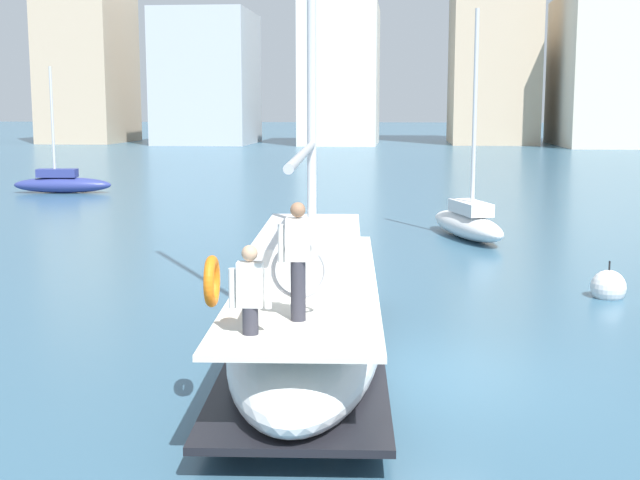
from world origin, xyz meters
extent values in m
plane|color=#38607A|center=(0.00, 0.00, 0.00)|extent=(400.00, 400.00, 0.00)
ellipsoid|color=white|center=(-1.77, 0.41, 0.70)|extent=(2.96, 9.72, 1.40)
cube|color=black|center=(-1.77, 0.41, 0.39)|extent=(2.97, 9.53, 0.10)
cube|color=beige|center=(-1.77, 0.41, 1.44)|extent=(2.74, 9.23, 0.08)
cube|color=white|center=(-1.81, 1.13, 1.83)|extent=(1.93, 4.41, 0.70)
cylinder|color=#B7B7BC|center=(-1.67, -1.27, 3.60)|extent=(0.46, 5.76, 0.12)
cylinder|color=silver|center=(-2.03, 4.82, 1.95)|extent=(0.90, 0.11, 0.06)
torus|color=orange|center=(-2.79, -2.30, 1.95)|extent=(0.18, 0.71, 0.70)
cylinder|color=#33333D|center=(-1.60, -2.47, 1.88)|extent=(0.20, 0.20, 0.80)
cube|color=white|center=(-1.60, -2.47, 2.56)|extent=(0.33, 0.22, 0.56)
sphere|color=#9E7051|center=(-1.60, -2.47, 2.95)|extent=(0.20, 0.20, 0.20)
cylinder|color=white|center=(-1.82, -2.48, 2.51)|extent=(0.09, 0.09, 0.50)
cylinder|color=white|center=(-1.38, -2.45, 2.51)|extent=(0.09, 0.09, 0.50)
cylinder|color=#33333D|center=(-2.11, -3.22, 1.66)|extent=(0.20, 0.20, 0.35)
cube|color=white|center=(-2.11, -3.22, 2.11)|extent=(0.33, 0.22, 0.56)
sphere|color=tan|center=(-2.11, -3.22, 2.50)|extent=(0.20, 0.20, 0.20)
cylinder|color=white|center=(-2.33, -3.23, 2.06)|extent=(0.09, 0.09, 0.50)
cylinder|color=white|center=(-1.89, -3.21, 2.06)|extent=(0.09, 0.09, 0.50)
torus|color=silver|center=(-1.61, -2.23, 2.10)|extent=(0.76, 0.10, 0.76)
ellipsoid|color=white|center=(1.87, 14.85, 0.41)|extent=(2.69, 5.20, 0.82)
cube|color=white|center=(1.95, 14.60, 1.02)|extent=(1.36, 2.17, 0.40)
cylinder|color=silver|center=(1.98, 14.48, 4.02)|extent=(0.13, 0.13, 6.41)
ellipsoid|color=navy|center=(-16.82, 27.84, 0.39)|extent=(4.85, 1.54, 0.77)
cube|color=navy|center=(-17.06, 27.82, 0.97)|extent=(1.97, 0.90, 0.40)
cylinder|color=silver|center=(-17.18, 27.81, 3.43)|extent=(0.12, 0.12, 5.32)
sphere|color=silver|center=(4.39, 6.16, 0.24)|extent=(0.78, 0.78, 0.78)
cylinder|color=black|center=(4.39, 6.16, 0.54)|extent=(0.04, 0.04, 0.60)
cube|color=#C6AD8E|center=(-35.94, 84.88, 11.21)|extent=(8.19, 12.82, 22.42)
cube|color=#B2B7BC|center=(-21.66, 82.48, 7.13)|extent=(9.91, 12.77, 14.26)
cube|color=silver|center=(-7.05, 82.72, 7.38)|extent=(8.13, 13.28, 14.77)
cube|color=#C6AD8E|center=(9.51, 86.56, 12.16)|extent=(9.02, 14.04, 24.31)
cube|color=beige|center=(20.46, 81.59, 7.78)|extent=(9.00, 17.46, 15.56)
camera|label=1|loc=(-0.26, -13.67, 4.30)|focal=49.30mm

